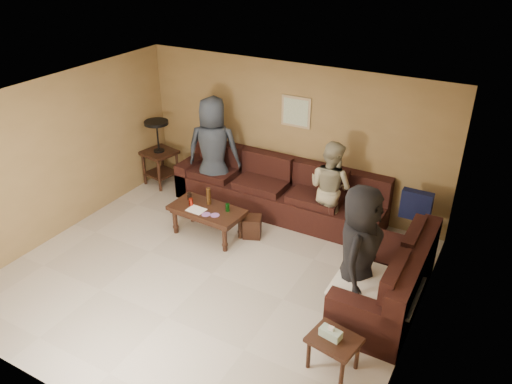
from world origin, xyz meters
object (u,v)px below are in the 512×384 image
coffee_table (207,212)px  person_middle (330,188)px  side_table_right (333,342)px  end_table_left (159,152)px  sectional_sofa (308,221)px  waste_bin (252,227)px  person_right (358,253)px  person_left (213,150)px

coffee_table → person_middle: (1.62, 1.08, 0.36)m
side_table_right → end_table_left: bearing=149.3°
coffee_table → end_table_left: end_table_left is taller
sectional_sofa → person_middle: (0.18, 0.39, 0.45)m
waste_bin → end_table_left: bearing=162.6°
coffee_table → waste_bin: size_ratio=3.59×
person_middle → person_right: person_right is taller
waste_bin → person_middle: size_ratio=0.22×
side_table_right → waste_bin: (-2.11, 1.93, -0.21)m
person_left → person_right: bearing=131.4°
sectional_sofa → person_right: 1.82m
person_middle → waste_bin: bearing=53.3°
side_table_right → person_middle: size_ratio=0.39×
sectional_sofa → person_left: size_ratio=2.44×
side_table_right → person_middle: 2.94m
person_middle → person_left: bearing=16.0°
side_table_right → person_right: bearing=96.5°
sectional_sofa → end_table_left: 3.28m
person_left → person_right: (3.19, -1.65, -0.06)m
sectional_sofa → coffee_table: 1.60m
side_table_right → person_right: (-0.12, 1.03, 0.51)m
side_table_right → person_left: size_ratio=0.32×
sectional_sofa → person_right: (1.19, -1.26, 0.57)m
waste_bin → side_table_right: bearing=-42.5°
coffee_table → waste_bin: 0.76m
side_table_right → person_middle: bearing=112.8°
person_middle → person_right: (1.01, -1.65, 0.12)m
end_table_left → side_table_right: end_table_left is taller
person_left → person_middle: bearing=158.8°
side_table_right → person_left: person_left is taller
person_right → waste_bin: bearing=61.2°
coffee_table → side_table_right: coffee_table is taller
end_table_left → person_left: (1.24, -0.01, 0.29)m
waste_bin → person_left: 1.61m
side_table_right → person_middle: person_middle is taller
person_left → end_table_left: bearing=-21.9°
coffee_table → waste_bin: coffee_table is taller
end_table_left → person_left: 1.27m
person_left → person_middle: size_ratio=1.23×
sectional_sofa → side_table_right: bearing=-60.3°
sectional_sofa → person_left: person_left is taller
waste_bin → person_right: person_right is taller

